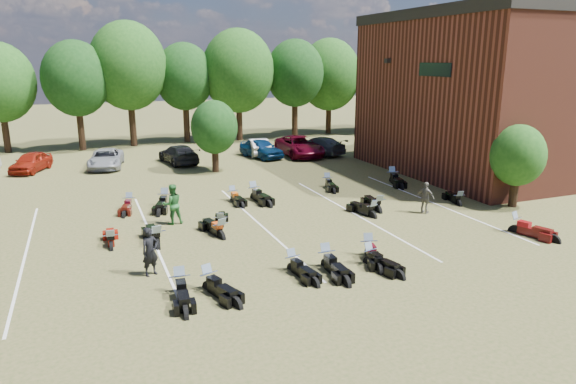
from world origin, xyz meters
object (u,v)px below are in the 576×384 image
person_black (150,252)px  motorcycle_7 (112,249)px  car_0 (31,162)px  motorcycle_0 (181,293)px  motorcycle_14 (130,208)px  person_grey (426,198)px  motorcycle_3 (292,271)px  car_4 (261,148)px  person_green (172,204)px

person_black → motorcycle_7: (-1.18, 3.34, -0.90)m
car_0 → motorcycle_0: size_ratio=1.75×
motorcycle_0 → motorcycle_14: motorcycle_0 is taller
car_0 → person_grey: bearing=-21.4°
motorcycle_7 → motorcycle_3: bearing=143.0°
person_grey → motorcycle_14: size_ratio=0.77×
motorcycle_3 → motorcycle_7: motorcycle_7 is taller
car_4 → person_grey: person_grey is taller
motorcycle_3 → person_grey: bearing=16.7°
car_4 → person_green: size_ratio=2.27×
car_0 → person_green: bearing=-42.9°
person_green → person_grey: (12.20, -3.02, -0.16)m
person_green → motorcycle_0: size_ratio=0.85×
person_black → motorcycle_0: 2.23m
car_0 → person_grey: size_ratio=2.46×
car_4 → person_black: size_ratio=2.45×
car_0 → person_green: 17.07m
person_grey → motorcycle_7: (-15.15, 0.62, -0.81)m
person_grey → motorcycle_14: 15.35m
person_black → motorcycle_0: bearing=-95.2°
person_grey → motorcycle_7: 15.19m
car_0 → person_green: person_green is taller
car_4 → person_black: (-11.23, -20.25, 0.15)m
motorcycle_3 → motorcycle_7: (-6.07, 4.92, 0.00)m
car_0 → person_green: size_ratio=2.06×
motorcycle_14 → person_grey: bearing=-10.0°
motorcycle_3 → motorcycle_7: size_ratio=0.99×
person_black → motorcycle_14: bearing=64.5°
motorcycle_0 → motorcycle_7: size_ratio=1.08×
car_0 → motorcycle_3: (10.25, -22.82, -0.68)m
person_black → motorcycle_0: (0.69, -1.92, -0.90)m
person_grey → car_4: bearing=-17.9°
person_black → motorcycle_3: size_ratio=0.86×
person_green → motorcycle_0: bearing=77.0°
person_green → person_grey: person_green is taller
person_grey → motorcycle_7: size_ratio=0.77×
car_4 → person_grey: (2.74, -17.53, 0.06)m
motorcycle_3 → motorcycle_14: bearing=105.4°
motorcycle_7 → motorcycle_14: (1.27, 5.87, 0.00)m
motorcycle_3 → motorcycle_14: (-4.81, 10.79, 0.00)m
motorcycle_0 → motorcycle_3: size_ratio=1.09×
car_0 → motorcycle_7: (4.18, -17.91, -0.68)m
motorcycle_14 → motorcycle_3: bearing=-50.9°
person_green → person_grey: bearing=161.1°
motorcycle_0 → person_grey: bearing=24.2°
motorcycle_14 → car_0: bearing=129.4°
car_0 → person_green: (7.13, -15.51, 0.29)m
person_grey → motorcycle_0: person_grey is taller
person_green → motorcycle_14: size_ratio=0.92×
car_0 → car_4: (16.58, -1.00, 0.07)m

